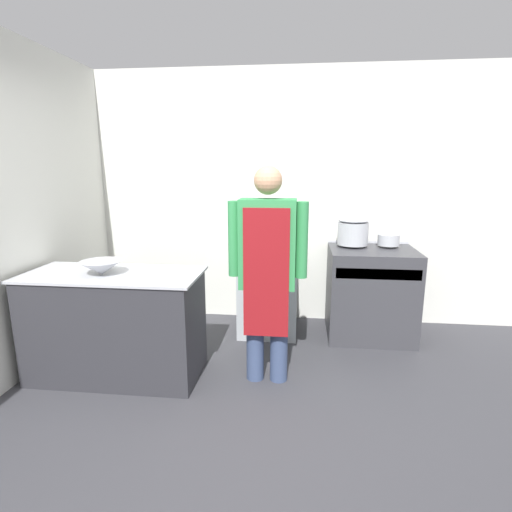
% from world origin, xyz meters
% --- Properties ---
extents(ground_plane, '(14.00, 14.00, 0.00)m').
position_xyz_m(ground_plane, '(0.00, 0.00, 0.00)').
color(ground_plane, '#38383D').
extents(wall_back, '(8.00, 0.05, 2.70)m').
position_xyz_m(wall_back, '(0.00, 2.21, 1.35)').
color(wall_back, silver).
rests_on(wall_back, ground_plane).
extents(wall_left, '(0.05, 8.00, 2.70)m').
position_xyz_m(wall_left, '(-1.73, 1.00, 1.35)').
color(wall_left, silver).
rests_on(wall_left, ground_plane).
extents(prep_counter, '(1.40, 0.64, 0.87)m').
position_xyz_m(prep_counter, '(-0.95, 0.75, 0.44)').
color(prep_counter, '#2D2D33').
rests_on(prep_counter, ground_plane).
extents(stove, '(0.83, 0.69, 0.92)m').
position_xyz_m(stove, '(1.24, 1.79, 0.45)').
color(stove, '#38383D').
rests_on(stove, ground_plane).
extents(fridge_unit, '(0.58, 0.68, 0.83)m').
position_xyz_m(fridge_unit, '(0.21, 1.82, 0.42)').
color(fridge_unit, '#A8ADB2').
rests_on(fridge_unit, ground_plane).
extents(person_cook, '(0.60, 0.24, 1.70)m').
position_xyz_m(person_cook, '(0.27, 0.80, 0.96)').
color(person_cook, '#38476B').
rests_on(person_cook, ground_plane).
extents(mixing_bowl, '(0.32, 0.32, 0.11)m').
position_xyz_m(mixing_bowl, '(-1.01, 0.70, 0.92)').
color(mixing_bowl, '#B2B5BC').
rests_on(mixing_bowl, prep_counter).
extents(stock_pot, '(0.31, 0.31, 0.28)m').
position_xyz_m(stock_pot, '(1.05, 1.91, 1.06)').
color(stock_pot, '#B2B5BC').
rests_on(stock_pot, stove).
extents(sauce_pot, '(0.21, 0.21, 0.11)m').
position_xyz_m(sauce_pot, '(1.40, 1.91, 0.97)').
color(sauce_pot, '#B2B5BC').
rests_on(sauce_pot, stove).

